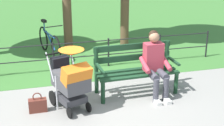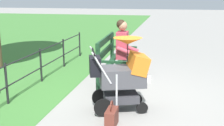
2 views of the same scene
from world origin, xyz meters
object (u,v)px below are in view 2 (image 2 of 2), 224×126
at_px(person_on_bench, 127,49).
at_px(stroller, 123,74).
at_px(handbag, 112,117).
at_px(park_bench, 114,58).

relative_size(person_on_bench, stroller, 1.11).
height_order(person_on_bench, handbag, person_on_bench).
distance_m(park_bench, stroller, 1.39).
bearing_deg(park_bench, stroller, 16.89).
height_order(stroller, handbag, stroller).
relative_size(person_on_bench, handbag, 3.45).
xyz_separation_m(park_bench, stroller, (1.33, 0.40, 0.07)).
relative_size(stroller, handbag, 3.11).
xyz_separation_m(person_on_bench, handbag, (2.26, 0.13, -0.55)).
bearing_deg(person_on_bench, handbag, 3.36).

